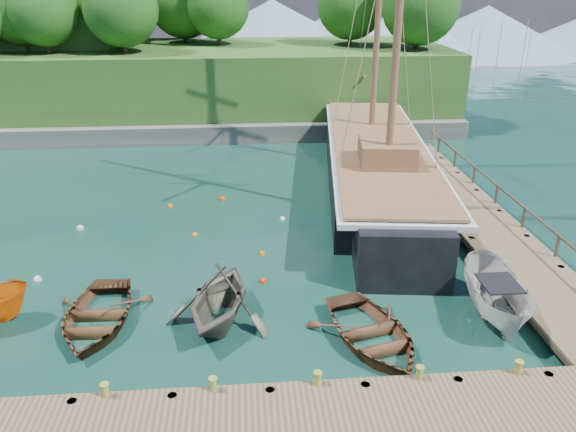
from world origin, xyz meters
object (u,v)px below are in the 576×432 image
rowboat_2 (371,343)px  cabin_boat_white (494,317)px  rowboat_1 (220,322)px  schooner (377,171)px  rowboat_0 (97,325)px

rowboat_2 → cabin_boat_white: cabin_boat_white is taller
rowboat_1 → schooner: (8.58, 12.62, 1.20)m
rowboat_0 → schooner: bearing=45.9°
rowboat_0 → rowboat_2: (9.53, -1.83, 0.00)m
rowboat_0 → rowboat_1: (4.37, -0.19, 0.00)m
rowboat_0 → schooner: size_ratio=0.17×
rowboat_0 → rowboat_2: 9.70m
schooner → rowboat_2: bearing=-96.2°
rowboat_2 → cabin_boat_white: 4.96m
rowboat_0 → cabin_boat_white: cabin_boat_white is taller
rowboat_0 → rowboat_2: size_ratio=1.00×
rowboat_0 → cabin_boat_white: 14.36m
schooner → cabin_boat_white: bearing=-76.7°
schooner → rowboat_1: bearing=-116.9°
rowboat_2 → cabin_boat_white: bearing=-2.3°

